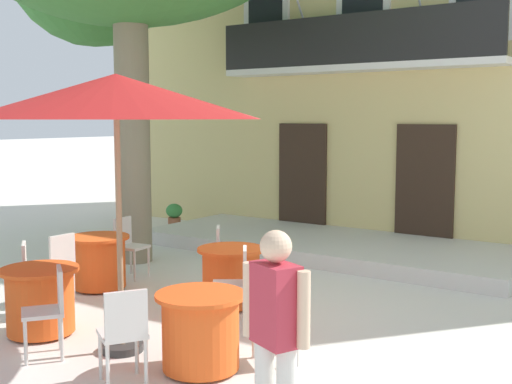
% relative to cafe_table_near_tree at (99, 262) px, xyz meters
% --- Properties ---
extents(ground_plane, '(120.00, 120.00, 0.00)m').
position_rel_cafe_table_near_tree_xyz_m(ground_plane, '(2.25, 0.39, -0.39)').
color(ground_plane, silver).
extents(building_facade, '(13.00, 5.09, 7.50)m').
position_rel_cafe_table_near_tree_xyz_m(building_facade, '(1.46, 7.37, 3.36)').
color(building_facade, '#DBC67F').
rests_on(building_facade, ground).
extents(entrance_step_platform, '(6.89, 2.61, 0.25)m').
position_rel_cafe_table_near_tree_xyz_m(entrance_step_platform, '(1.46, 4.08, -0.27)').
color(entrance_step_platform, silver).
rests_on(entrance_step_platform, ground).
extents(cafe_table_near_tree, '(0.86, 0.86, 0.76)m').
position_rel_cafe_table_near_tree_xyz_m(cafe_table_near_tree, '(0.00, 0.00, 0.00)').
color(cafe_table_near_tree, '#EA561E').
rests_on(cafe_table_near_tree, ground).
extents(cafe_chair_near_tree_0, '(0.41, 0.41, 0.91)m').
position_rel_cafe_table_near_tree_xyz_m(cafe_chair_near_tree_0, '(0.06, -0.75, 0.14)').
color(cafe_chair_near_tree_0, silver).
rests_on(cafe_chair_near_tree_0, ground).
extents(cafe_chair_near_tree_1, '(0.45, 0.45, 0.91)m').
position_rel_cafe_table_near_tree_xyz_m(cafe_chair_near_tree_1, '(-0.17, 0.74, 0.14)').
color(cafe_chair_near_tree_1, silver).
rests_on(cafe_chair_near_tree_1, ground).
extents(cafe_table_middle, '(0.86, 0.86, 0.76)m').
position_rel_cafe_table_near_tree_xyz_m(cafe_table_middle, '(0.95, -1.70, 0.00)').
color(cafe_table_middle, '#EA561E').
rests_on(cafe_table_middle, ground).
extents(cafe_chair_middle_0, '(0.56, 0.56, 0.91)m').
position_rel_cafe_table_near_tree_xyz_m(cafe_chair_middle_0, '(0.31, -1.31, 0.14)').
color(cafe_chair_middle_0, silver).
rests_on(cafe_chair_middle_0, ground).
extents(cafe_chair_middle_1, '(0.56, 0.56, 0.91)m').
position_rel_cafe_table_near_tree_xyz_m(cafe_chair_middle_1, '(1.61, -2.07, 0.14)').
color(cafe_chair_middle_1, silver).
rests_on(cafe_chair_middle_1, ground).
extents(cafe_table_front, '(0.86, 0.86, 0.76)m').
position_rel_cafe_table_near_tree_xyz_m(cafe_table_front, '(2.04, 0.40, 0.00)').
color(cafe_table_front, '#EA561E').
rests_on(cafe_table_front, ground).
extents(cafe_chair_front_0, '(0.56, 0.56, 0.91)m').
position_rel_cafe_table_near_tree_xyz_m(cafe_chair_front_0, '(1.53, 0.95, 0.14)').
color(cafe_chair_front_0, silver).
rests_on(cafe_chair_front_0, ground).
extents(cafe_chair_front_1, '(0.56, 0.56, 0.91)m').
position_rel_cafe_table_near_tree_xyz_m(cafe_chair_front_1, '(2.54, -0.17, 0.14)').
color(cafe_chair_front_1, silver).
rests_on(cafe_chair_front_1, ground).
extents(cafe_table_far_side, '(0.86, 0.86, 0.76)m').
position_rel_cafe_table_near_tree_xyz_m(cafe_table_far_side, '(3.09, -1.49, 0.00)').
color(cafe_table_far_side, '#EA561E').
rests_on(cafe_table_far_side, ground).
extents(cafe_chair_far_side_0, '(0.55, 0.55, 0.91)m').
position_rel_cafe_table_near_tree_xyz_m(cafe_chair_far_side_0, '(2.77, -2.17, 0.14)').
color(cafe_chair_far_side_0, silver).
rests_on(cafe_chair_far_side_0, ground).
extents(cafe_chair_far_side_1, '(0.56, 0.56, 0.91)m').
position_rel_cafe_table_near_tree_xyz_m(cafe_chair_far_side_1, '(3.50, -0.85, 0.14)').
color(cafe_chair_far_side_1, silver).
rests_on(cafe_chair_far_side_1, ground).
extents(cafe_umbrella, '(2.90, 2.90, 2.85)m').
position_rel_cafe_table_near_tree_xyz_m(cafe_umbrella, '(2.08, -1.55, 2.22)').
color(cafe_umbrella, '#997A56').
rests_on(cafe_umbrella, ground).
extents(ground_planter_left, '(0.35, 0.35, 0.58)m').
position_rel_cafe_table_near_tree_xyz_m(ground_planter_left, '(-2.33, 4.18, -0.06)').
color(ground_planter_left, '#995638').
rests_on(ground_planter_left, ground).
extents(pedestrian_near_entrance, '(0.53, 0.34, 1.67)m').
position_rel_cafe_table_near_tree_xyz_m(pedestrian_near_entrance, '(4.61, -2.51, 0.55)').
color(pedestrian_near_entrance, silver).
rests_on(pedestrian_near_entrance, ground).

